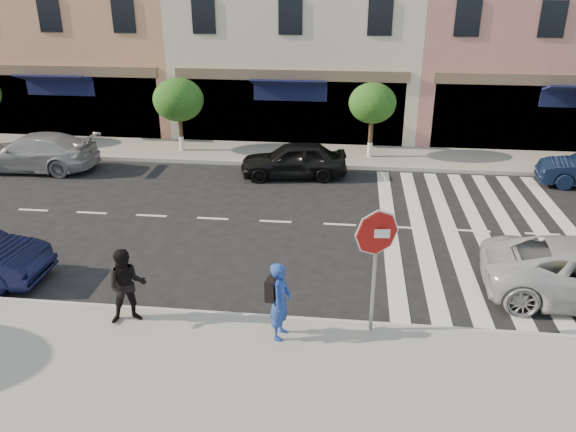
# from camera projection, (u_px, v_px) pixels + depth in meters

# --- Properties ---
(ground) EXTENTS (120.00, 120.00, 0.00)m
(ground) POSITION_uv_depth(u_px,v_px,m) (253.00, 286.00, 13.81)
(ground) COLOR black
(ground) RESTS_ON ground
(sidewalk_near) EXTENTS (60.00, 4.50, 0.15)m
(sidewalk_near) POSITION_uv_depth(u_px,v_px,m) (218.00, 385.00, 10.36)
(sidewalk_near) COLOR gray
(sidewalk_near) RESTS_ON ground
(sidewalk_far) EXTENTS (60.00, 3.00, 0.15)m
(sidewalk_far) POSITION_uv_depth(u_px,v_px,m) (298.00, 154.00, 23.83)
(sidewalk_far) COLOR gray
(sidewalk_far) RESTS_ON ground
(building_centre) EXTENTS (11.00, 9.00, 11.00)m
(building_centre) POSITION_uv_depth(u_px,v_px,m) (301.00, 11.00, 27.24)
(building_centre) COLOR beige
(building_centre) RESTS_ON ground
(street_tree_wb) EXTENTS (2.10, 2.10, 3.06)m
(street_tree_wb) POSITION_uv_depth(u_px,v_px,m) (178.00, 100.00, 23.31)
(street_tree_wb) COLOR #473323
(street_tree_wb) RESTS_ON sidewalk_far
(street_tree_c) EXTENTS (1.90, 1.90, 3.04)m
(street_tree_c) POSITION_uv_depth(u_px,v_px,m) (372.00, 103.00, 22.43)
(street_tree_c) COLOR #473323
(street_tree_c) RESTS_ON sidewalk_far
(stop_sign) EXTENTS (0.97, 0.13, 2.75)m
(stop_sign) POSITION_uv_depth(u_px,v_px,m) (376.00, 246.00, 11.08)
(stop_sign) COLOR gray
(stop_sign) RESTS_ON sidewalk_near
(photographer) EXTENTS (0.50, 0.67, 1.68)m
(photographer) POSITION_uv_depth(u_px,v_px,m) (280.00, 301.00, 11.33)
(photographer) COLOR #203D96
(photographer) RESTS_ON sidewalk_near
(walker) EXTENTS (1.00, 0.91, 1.69)m
(walker) POSITION_uv_depth(u_px,v_px,m) (127.00, 286.00, 11.85)
(walker) COLOR black
(walker) RESTS_ON sidewalk_near
(car_far_left) EXTENTS (4.95, 2.03, 1.44)m
(car_far_left) POSITION_uv_depth(u_px,v_px,m) (34.00, 152.00, 21.89)
(car_far_left) COLOR gray
(car_far_left) RESTS_ON ground
(car_far_mid) EXTENTS (4.15, 2.10, 1.35)m
(car_far_mid) POSITION_uv_depth(u_px,v_px,m) (294.00, 160.00, 21.12)
(car_far_mid) COLOR black
(car_far_mid) RESTS_ON ground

